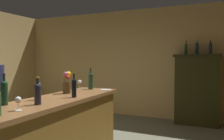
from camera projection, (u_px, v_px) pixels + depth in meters
The scene contains 15 objects.
wall_back at pixel (122, 63), 6.30m from camera, with size 6.02×0.12×2.77m, color tan.
bar_counter at pixel (57, 136), 2.99m from camera, with size 0.67×2.31×0.99m.
display_cabinet at pixel (197, 88), 5.25m from camera, with size 1.01×0.39×1.59m.
wine_bottle_pinot at pixel (4, 91), 2.52m from camera, with size 0.08×0.08×0.34m.
wine_bottle_chardonnay at pixel (38, 92), 2.55m from camera, with size 0.08×0.08×0.31m.
wine_bottle_syrah at pixel (38, 90), 2.85m from camera, with size 0.06×0.06×0.28m.
wine_bottle_riesling at pixel (91, 80), 3.86m from camera, with size 0.08×0.08×0.35m.
wine_bottle_rose at pixel (74, 87), 3.04m from camera, with size 0.06×0.06×0.33m.
wine_glass_front at pixel (80, 83), 3.82m from camera, with size 0.07×0.07×0.16m.
wine_glass_mid at pixel (18, 101), 2.25m from camera, with size 0.07×0.07×0.14m.
flower_arrangement at pixel (67, 83), 3.40m from camera, with size 0.13×0.15×0.32m.
cheese_plate at pixel (106, 90), 3.75m from camera, with size 0.17×0.17×0.01m, color white.
display_bottle_left at pixel (186, 48), 5.31m from camera, with size 0.07×0.07×0.32m.
display_bottle_midleft at pixel (197, 48), 5.21m from camera, with size 0.08×0.08×0.31m.
display_bottle_center at pixel (210, 48), 5.10m from camera, with size 0.07×0.07×0.31m.
Camera 1 is at (2.40, -2.53, 1.48)m, focal length 37.41 mm.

